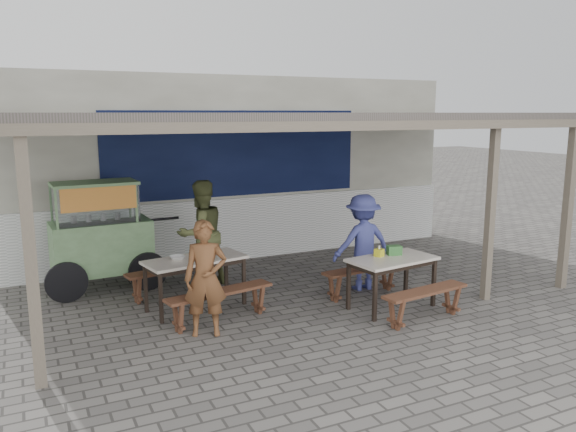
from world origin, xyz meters
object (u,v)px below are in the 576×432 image
at_px(bench_left_street, 220,299).
at_px(patron_street_side, 206,278).
at_px(patron_right_table, 362,242).
at_px(condiment_jar, 207,252).
at_px(bench_right_street, 425,298).
at_px(bench_left_wall, 175,275).
at_px(table_right, 392,263).
at_px(table_left, 195,264).
at_px(bench_right_wall, 362,275).
at_px(donation_box, 394,250).
at_px(condiment_bowl, 177,258).
at_px(patron_wall_side, 201,234).
at_px(tissue_box, 379,253).
at_px(vendor_cart, 100,232).

distance_m(bench_left_street, patron_street_side, 0.59).
height_order(patron_right_table, condiment_jar, patron_right_table).
bearing_deg(bench_right_street, bench_left_street, 147.81).
bearing_deg(bench_left_wall, table_right, -45.71).
xyz_separation_m(table_left, condiment_jar, (0.23, 0.14, 0.12)).
distance_m(bench_left_street, bench_right_wall, 2.36).
distance_m(patron_right_table, donation_box, 0.81).
relative_size(table_left, condiment_bowl, 7.01).
distance_m(bench_left_wall, bench_right_wall, 2.90).
xyz_separation_m(patron_wall_side, donation_box, (2.29, -2.10, -0.05)).
xyz_separation_m(patron_street_side, patron_wall_side, (0.57, 2.04, 0.13)).
xyz_separation_m(bench_left_street, patron_right_table, (2.55, 0.44, 0.43)).
height_order(tissue_box, condiment_bowl, tissue_box).
relative_size(bench_left_wall, table_right, 1.16).
xyz_separation_m(patron_street_side, donation_box, (2.86, -0.06, 0.07)).
distance_m(table_left, table_right, 2.84).
xyz_separation_m(patron_right_table, donation_box, (0.02, -0.81, 0.05)).
distance_m(bench_right_wall, patron_right_table, 0.56).
bearing_deg(bench_left_street, bench_right_street, -35.32).
xyz_separation_m(bench_right_street, patron_right_table, (0.02, 1.61, 0.44)).
xyz_separation_m(patron_right_table, tissue_box, (-0.23, -0.80, 0.04)).
relative_size(table_right, patron_wall_side, 0.77).
bearing_deg(condiment_jar, bench_left_wall, 122.73).
bearing_deg(bench_left_wall, tissue_box, -44.71).
relative_size(bench_right_wall, condiment_jar, 16.42).
bearing_deg(tissue_box, donation_box, -3.33).
height_order(table_right, patron_street_side, patron_street_side).
height_order(table_right, patron_right_table, patron_right_table).
relative_size(patron_street_side, tissue_box, 13.33).
bearing_deg(tissue_box, table_left, 156.71).
distance_m(bench_left_wall, tissue_box, 3.15).
distance_m(table_right, condiment_jar, 2.71).
bearing_deg(bench_right_street, table_left, 137.58).
bearing_deg(table_right, table_left, 147.41).
xyz_separation_m(bench_left_wall, patron_street_side, (-0.03, -1.70, 0.41)).
relative_size(vendor_cart, condiment_jar, 25.78).
relative_size(vendor_cart, patron_right_table, 1.41).
relative_size(bench_right_street, donation_box, 6.72).
distance_m(bench_left_wall, vendor_cart, 1.42).
relative_size(bench_left_street, condiment_jar, 18.40).
distance_m(patron_street_side, tissue_box, 2.61).
bearing_deg(condiment_jar, bench_right_street, -39.44).
distance_m(table_right, bench_right_wall, 0.74).
bearing_deg(table_right, bench_left_street, 160.69).
relative_size(patron_right_table, condiment_bowl, 7.08).
distance_m(table_left, bench_left_wall, 0.78).
height_order(bench_left_wall, patron_street_side, patron_street_side).
height_order(donation_box, condiment_bowl, donation_box).
bearing_deg(bench_right_wall, patron_right_table, 49.98).
bearing_deg(condiment_bowl, bench_left_wall, 79.72).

